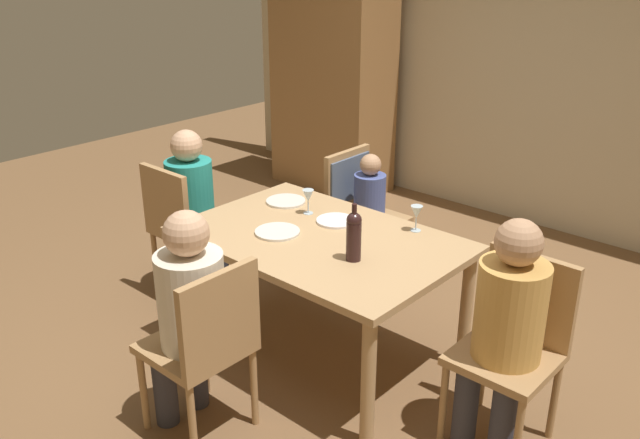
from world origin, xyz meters
TOP-DOWN VIEW (x-y plane):
  - ground_plane at (0.00, 0.00)m, footprint 10.00×10.00m
  - rear_room_partition at (0.00, 2.71)m, footprint 6.40×0.12m
  - armoire_cabinet at (-1.86, 2.26)m, footprint 1.18×0.62m
  - dining_table at (0.00, 0.00)m, footprint 1.53×1.02m
  - chair_right_end at (1.14, 0.09)m, footprint 0.44×0.44m
  - chair_left_end at (-1.14, -0.09)m, footprint 0.44×0.44m
  - chair_near at (0.09, -0.89)m, footprint 0.44×0.44m
  - chair_far_left at (-0.47, 0.89)m, footprint 0.46×0.44m
  - person_woman_host at (1.14, -0.03)m, footprint 0.32×0.36m
  - person_man_bearded at (-1.14, 0.03)m, footprint 0.31×0.35m
  - person_man_guest at (-0.03, -0.89)m, footprint 0.36×0.32m
  - person_child_small at (-0.32, 0.89)m, footprint 0.25×0.22m
  - wine_bottle_tall_green at (0.32, -0.10)m, footprint 0.08×0.08m
  - wine_glass_near_left at (0.35, 0.41)m, footprint 0.07×0.07m
  - wine_glass_centre at (-0.28, 0.20)m, footprint 0.07×0.07m
  - dinner_plate_host at (-0.07, 0.21)m, footprint 0.23×0.23m
  - dinner_plate_guest_left at (-0.50, 0.25)m, footprint 0.24×0.24m
  - dinner_plate_guest_right at (-0.21, -0.12)m, footprint 0.25×0.25m

SIDE VIEW (x-z plane):
  - ground_plane at x=0.00m, z-range 0.00..0.00m
  - chair_right_end at x=1.14m, z-range 0.07..0.99m
  - chair_left_end at x=-1.14m, z-range 0.07..0.99m
  - chair_near at x=0.09m, z-range 0.07..0.99m
  - person_child_small at x=-0.32m, z-range 0.09..1.03m
  - chair_far_left at x=-0.47m, z-range 0.13..1.05m
  - dining_table at x=0.00m, z-range 0.28..1.02m
  - person_man_bearded at x=-1.14m, z-range 0.09..1.22m
  - person_man_guest at x=-0.03m, z-range 0.09..1.24m
  - person_woman_host at x=1.14m, z-range 0.09..1.24m
  - dinner_plate_host at x=-0.07m, z-range 0.74..0.75m
  - dinner_plate_guest_left at x=-0.50m, z-range 0.74..0.75m
  - dinner_plate_guest_right at x=-0.21m, z-range 0.74..0.75m
  - wine_glass_near_left at x=0.35m, z-range 0.77..0.92m
  - wine_glass_centre at x=-0.28m, z-range 0.77..0.92m
  - wine_bottle_tall_green at x=0.32m, z-range 0.73..1.03m
  - armoire_cabinet at x=-1.86m, z-range 0.01..2.19m
  - rear_room_partition at x=0.00m, z-range 0.00..2.70m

